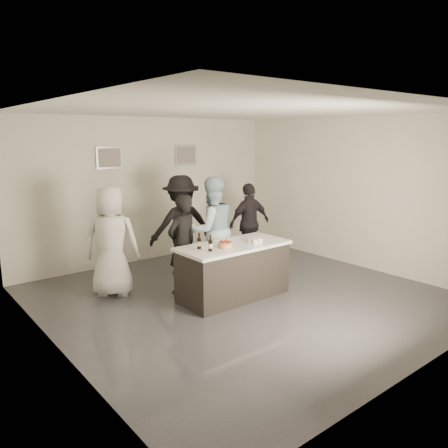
# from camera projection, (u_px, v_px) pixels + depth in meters

# --- Properties ---
(floor) EXTENTS (6.00, 6.00, 0.00)m
(floor) POSITION_uv_depth(u_px,v_px,m) (243.00, 296.00, 7.26)
(floor) COLOR #3D3D42
(floor) RESTS_ON ground
(ceiling) EXTENTS (6.00, 6.00, 0.00)m
(ceiling) POSITION_uv_depth(u_px,v_px,m) (245.00, 110.00, 6.66)
(ceiling) COLOR white
(wall_back) EXTENTS (6.00, 0.04, 3.00)m
(wall_back) POSITION_uv_depth(u_px,v_px,m) (150.00, 190.00, 9.25)
(wall_back) COLOR silver
(wall_back) RESTS_ON ground
(wall_front) EXTENTS (6.00, 0.04, 3.00)m
(wall_front) POSITION_uv_depth(u_px,v_px,m) (429.00, 243.00, 4.67)
(wall_front) COLOR silver
(wall_front) RESTS_ON ground
(wall_left) EXTENTS (0.04, 6.00, 3.00)m
(wall_left) POSITION_uv_depth(u_px,v_px,m) (52.00, 233.00, 5.11)
(wall_left) COLOR silver
(wall_left) RESTS_ON ground
(wall_right) EXTENTS (0.04, 6.00, 3.00)m
(wall_right) POSITION_uv_depth(u_px,v_px,m) (355.00, 192.00, 8.80)
(wall_right) COLOR silver
(wall_right) RESTS_ON ground
(picture_left) EXTENTS (0.54, 0.04, 0.44)m
(picture_left) POSITION_uv_depth(u_px,v_px,m) (109.00, 158.00, 8.53)
(picture_left) COLOR #B2B2B7
(picture_left) RESTS_ON wall_back
(picture_right) EXTENTS (0.54, 0.04, 0.44)m
(picture_right) POSITION_uv_depth(u_px,v_px,m) (186.00, 155.00, 9.64)
(picture_right) COLOR #B2B2B7
(picture_right) RESTS_ON wall_back
(bar_counter) EXTENTS (1.86, 0.86, 0.90)m
(bar_counter) POSITION_uv_depth(u_px,v_px,m) (233.00, 271.00, 7.15)
(bar_counter) COLOR white
(bar_counter) RESTS_ON ground
(cake) EXTENTS (0.24, 0.24, 0.07)m
(cake) POSITION_uv_depth(u_px,v_px,m) (225.00, 245.00, 6.84)
(cake) COLOR orange
(cake) RESTS_ON bar_counter
(beer_bottle_a) EXTENTS (0.07, 0.07, 0.26)m
(beer_bottle_a) POSITION_uv_depth(u_px,v_px,m) (199.00, 241.00, 6.73)
(beer_bottle_a) COLOR black
(beer_bottle_a) RESTS_ON bar_counter
(beer_bottle_b) EXTENTS (0.07, 0.07, 0.26)m
(beer_bottle_b) POSITION_uv_depth(u_px,v_px,m) (210.00, 243.00, 6.60)
(beer_bottle_b) COLOR black
(beer_bottle_b) RESTS_ON bar_counter
(tumbler_cluster) EXTENTS (0.19, 0.19, 0.08)m
(tumbler_cluster) POSITION_uv_depth(u_px,v_px,m) (255.00, 240.00, 7.14)
(tumbler_cluster) COLOR yellow
(tumbler_cluster) RESTS_ON bar_counter
(candles) EXTENTS (0.24, 0.08, 0.01)m
(candles) POSITION_uv_depth(u_px,v_px,m) (229.00, 251.00, 6.65)
(candles) COLOR pink
(candles) RESTS_ON bar_counter
(person_main_black) EXTENTS (0.68, 0.52, 1.68)m
(person_main_black) POSITION_uv_depth(u_px,v_px,m) (182.00, 244.00, 7.30)
(person_main_black) COLOR black
(person_main_black) RESTS_ON ground
(person_main_blue) EXTENTS (1.06, 0.89, 1.92)m
(person_main_blue) POSITION_uv_depth(u_px,v_px,m) (212.00, 230.00, 7.82)
(person_main_blue) COLOR #A8CBDC
(person_main_blue) RESTS_ON ground
(person_guest_left) EXTENTS (1.07, 1.03, 1.84)m
(person_guest_left) POSITION_uv_depth(u_px,v_px,m) (112.00, 241.00, 7.18)
(person_guest_left) COLOR silver
(person_guest_left) RESTS_ON ground
(person_guest_right) EXTENTS (1.01, 0.49, 1.67)m
(person_guest_right) POSITION_uv_depth(u_px,v_px,m) (249.00, 223.00, 9.12)
(person_guest_right) COLOR black
(person_guest_right) RESTS_ON ground
(person_guest_back) EXTENTS (1.37, 1.00, 1.90)m
(person_guest_back) POSITION_uv_depth(u_px,v_px,m) (182.00, 225.00, 8.27)
(person_guest_back) COLOR black
(person_guest_back) RESTS_ON ground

